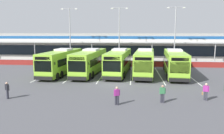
{
  "coord_description": "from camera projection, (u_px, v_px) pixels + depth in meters",
  "views": [
    {
      "loc": [
        2.35,
        -27.1,
        6.27
      ],
      "look_at": [
        -0.47,
        3.0,
        1.6
      ],
      "focal_mm": 36.14,
      "sensor_mm": 36.0,
      "label": 1
    }
  ],
  "objects": [
    {
      "name": "bay_stripe_centre",
      "position": [
        131.0,
        75.0,
        33.55
      ],
      "size": [
        0.14,
        13.0,
        0.01
      ],
      "primitive_type": "cube",
      "color": "silver",
      "rests_on": "ground"
    },
    {
      "name": "lamp_post_east",
      "position": [
        175.0,
        32.0,
        42.27
      ],
      "size": [
        3.24,
        0.28,
        11.0
      ],
      "color": "#9E9EA3",
      "rests_on": "ground"
    },
    {
      "name": "ground_plane",
      "position": [
        113.0,
        84.0,
        27.84
      ],
      "size": [
        200.0,
        200.0,
        0.0
      ],
      "primitive_type": "plane",
      "color": "#4C4C51"
    },
    {
      "name": "coach_bus_right_centre",
      "position": [
        145.0,
        63.0,
        33.59
      ],
      "size": [
        3.73,
        12.31,
        3.78
      ],
      "color": "#8CC633",
      "rests_on": "ground"
    },
    {
      "name": "bay_stripe_east",
      "position": [
        189.0,
        76.0,
        32.78
      ],
      "size": [
        0.14,
        13.0,
        0.01
      ],
      "primitive_type": "cube",
      "color": "silver",
      "rests_on": "ground"
    },
    {
      "name": "pedestrian_with_handbag",
      "position": [
        206.0,
        91.0,
        20.88
      ],
      "size": [
        0.64,
        0.41,
        1.62
      ],
      "color": "#33333D",
      "rests_on": "ground"
    },
    {
      "name": "coach_bus_left_centre",
      "position": [
        90.0,
        62.0,
        33.97
      ],
      "size": [
        3.73,
        12.31,
        3.78
      ],
      "color": "#8CC633",
      "rests_on": "ground"
    },
    {
      "name": "coach_bus_rightmost",
      "position": [
        175.0,
        63.0,
        33.0
      ],
      "size": [
        3.73,
        12.31,
        3.78
      ],
      "color": "#8CC633",
      "rests_on": "ground"
    },
    {
      "name": "coach_bus_centre",
      "position": [
        119.0,
        62.0,
        34.1
      ],
      "size": [
        3.73,
        12.31,
        3.78
      ],
      "color": "#8CC633",
      "rests_on": "ground"
    },
    {
      "name": "bay_stripe_mid_east",
      "position": [
        160.0,
        75.0,
        33.17
      ],
      "size": [
        0.14,
        13.0,
        0.01
      ],
      "primitive_type": "cube",
      "color": "silver",
      "rests_on": "ground"
    },
    {
      "name": "bay_stripe_mid_west",
      "position": [
        103.0,
        74.0,
        33.94
      ],
      "size": [
        0.14,
        13.0,
        0.01
      ],
      "primitive_type": "cube",
      "color": "silver",
      "rests_on": "ground"
    },
    {
      "name": "pedestrian_child",
      "position": [
        162.0,
        93.0,
        20.15
      ],
      "size": [
        0.54,
        0.29,
        1.62
      ],
      "color": "#33333D",
      "rests_on": "ground"
    },
    {
      "name": "bay_stripe_west",
      "position": [
        76.0,
        74.0,
        34.33
      ],
      "size": [
        0.14,
        13.0,
        0.01
      ],
      "primitive_type": "cube",
      "color": "silver",
      "rests_on": "ground"
    },
    {
      "name": "bay_stripe_far_west",
      "position": [
        49.0,
        73.0,
        34.71
      ],
      "size": [
        0.14,
        13.0,
        0.01
      ],
      "primitive_type": "cube",
      "color": "silver",
      "rests_on": "ground"
    },
    {
      "name": "coach_bus_leftmost",
      "position": [
        62.0,
        62.0,
        34.08
      ],
      "size": [
        3.73,
        12.31,
        3.78
      ],
      "color": "#8CC633",
      "rests_on": "ground"
    },
    {
      "name": "pedestrian_near_bin",
      "position": [
        117.0,
        95.0,
        19.54
      ],
      "size": [
        0.52,
        0.35,
        1.62
      ],
      "color": "#33333D",
      "rests_on": "ground"
    },
    {
      "name": "pedestrian_in_dark_coat",
      "position": [
        7.0,
        90.0,
        21.39
      ],
      "size": [
        0.52,
        0.4,
        1.62
      ],
      "color": "#33333D",
      "rests_on": "ground"
    },
    {
      "name": "terminal_building",
      "position": [
        123.0,
        46.0,
        53.86
      ],
      "size": [
        70.0,
        13.0,
        6.0
      ],
      "color": "beige",
      "rests_on": "ground"
    },
    {
      "name": "lamp_post_centre",
      "position": [
        119.0,
        32.0,
        43.38
      ],
      "size": [
        3.24,
        0.28,
        11.0
      ],
      "color": "#9E9EA3",
      "rests_on": "ground"
    },
    {
      "name": "lamp_post_west",
      "position": [
        70.0,
        32.0,
        44.55
      ],
      "size": [
        3.24,
        0.28,
        11.0
      ],
      "color": "#9E9EA3",
      "rests_on": "ground"
    },
    {
      "name": "red_barrier_wall",
      "position": [
        120.0,
        63.0,
        42.03
      ],
      "size": [
        60.0,
        0.4,
        1.1
      ],
      "color": "maroon",
      "rests_on": "ground"
    }
  ]
}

